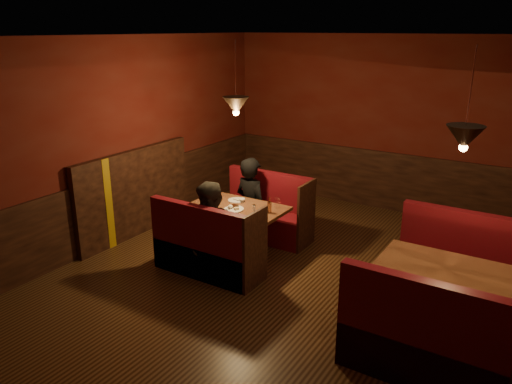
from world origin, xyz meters
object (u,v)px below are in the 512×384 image
Objects in this scene: main_table at (238,218)px; second_bench_near at (425,347)px; diner_a at (251,187)px; second_bench_far at (461,275)px; main_bench_near at (207,253)px; diner_b at (213,216)px; second_table at (445,286)px; main_bench_far at (267,217)px.

main_table is 0.88× the size of second_bench_near.
second_bench_near reaches higher than main_table.
main_table is 0.63m from diner_a.
diner_a reaches higher than second_bench_far.
diner_a is at bearing 174.78° from second_bench_far.
second_bench_near is at bearing -11.35° from main_bench_near.
diner_a is at bearing 148.16° from second_bench_near.
diner_b is at bearing -162.06° from second_bench_far.
diner_a is 1.03× the size of diner_b.
diner_b is (-2.80, 0.68, 0.44)m from second_bench_near.
diner_b is (-2.77, -0.12, 0.22)m from second_table.
main_table is 0.77m from main_bench_far.
main_table is at bearing -91.19° from main_bench_far.
diner_b reaches higher than second_bench_far.
main_bench_near is at bearing -175.44° from second_table.
diner_b is (0.03, 0.11, 0.46)m from main_bench_near.
main_bench_far and main_bench_near have the same top height.
second_table is 2.78m from diner_b.
second_table is 3.15m from diner_a.
diner_b is (0.04, -0.63, 0.24)m from main_table.
diner_b is at bearing 112.29° from diner_a.
diner_b reaches higher than second_bench_near.
main_bench_far is at bearing 90.00° from main_bench_near.
diner_b reaches higher than second_table.
second_bench_far reaches higher than main_table.
diner_b is at bearing -177.61° from second_table.
second_bench_far is at bearing 5.65° from main_table.
main_bench_far is 0.92× the size of diner_b.
second_bench_near reaches higher than main_bench_far.
main_bench_near is (0.00, -1.47, 0.00)m from main_bench_far.
diner_a reaches higher than main_table.
second_bench_far is at bearing 3.20° from diner_b.
main_table is 2.87m from second_bench_far.
second_bench_far and second_bench_near have the same top height.
second_table is at bearing -10.27° from main_table.
second_bench_near is at bearing -28.30° from diner_b.
second_bench_near is (2.83, -2.03, 0.02)m from main_bench_far.
diner_a is (-0.16, -0.18, 0.48)m from main_bench_far.
main_table is 0.88× the size of second_bench_far.
main_bench_near is 3.01m from second_bench_far.
main_bench_far is at bearing 156.07° from second_table.
diner_b is at bearing -86.04° from main_table.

